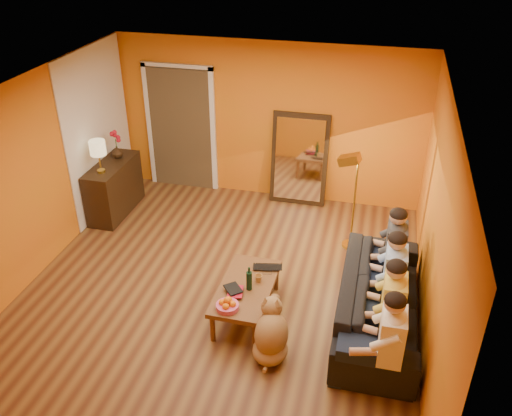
% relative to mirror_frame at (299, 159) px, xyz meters
% --- Properties ---
extents(room_shell, '(5.00, 5.50, 2.60)m').
position_rel_mirror_frame_xyz_m(room_shell, '(-0.55, -2.26, 0.54)').
color(room_shell, brown).
rests_on(room_shell, ground).
extents(white_accent, '(0.02, 1.90, 2.58)m').
position_rel_mirror_frame_xyz_m(white_accent, '(-3.04, -0.88, 0.54)').
color(white_accent, white).
rests_on(white_accent, wall_left).
extents(doorway_recess, '(1.06, 0.30, 2.10)m').
position_rel_mirror_frame_xyz_m(doorway_recess, '(-2.05, 0.20, 0.29)').
color(doorway_recess, '#3F2D19').
rests_on(doorway_recess, floor).
extents(door_jamb_left, '(0.08, 0.06, 2.20)m').
position_rel_mirror_frame_xyz_m(door_jamb_left, '(-2.62, 0.08, 0.29)').
color(door_jamb_left, white).
rests_on(door_jamb_left, wall_back).
extents(door_jamb_right, '(0.08, 0.06, 2.20)m').
position_rel_mirror_frame_xyz_m(door_jamb_right, '(-1.48, 0.08, 0.29)').
color(door_jamb_right, white).
rests_on(door_jamb_right, wall_back).
extents(door_header, '(1.22, 0.06, 0.08)m').
position_rel_mirror_frame_xyz_m(door_header, '(-2.05, 0.08, 1.36)').
color(door_header, white).
rests_on(door_header, wall_back).
extents(mirror_frame, '(0.92, 0.27, 1.51)m').
position_rel_mirror_frame_xyz_m(mirror_frame, '(0.00, 0.00, 0.00)').
color(mirror_frame, '#2F200F').
rests_on(mirror_frame, floor).
extents(mirror_glass, '(0.78, 0.21, 1.35)m').
position_rel_mirror_frame_xyz_m(mirror_glass, '(0.00, -0.04, 0.00)').
color(mirror_glass, white).
rests_on(mirror_glass, mirror_frame).
extents(sideboard, '(0.44, 1.18, 0.85)m').
position_rel_mirror_frame_xyz_m(sideboard, '(-2.79, -1.08, -0.34)').
color(sideboard, '#2F200F').
rests_on(sideboard, floor).
extents(table_lamp, '(0.24, 0.24, 0.51)m').
position_rel_mirror_frame_xyz_m(table_lamp, '(-2.79, -1.38, 0.34)').
color(table_lamp, beige).
rests_on(table_lamp, sideboard).
extents(sofa, '(2.32, 0.91, 0.68)m').
position_rel_mirror_frame_xyz_m(sofa, '(1.45, -2.77, -0.42)').
color(sofa, black).
rests_on(sofa, floor).
extents(coffee_table, '(0.63, 1.22, 0.42)m').
position_rel_mirror_frame_xyz_m(coffee_table, '(-0.11, -2.99, -0.55)').
color(coffee_table, brown).
rests_on(coffee_table, floor).
extents(floor_lamp, '(0.34, 0.29, 1.44)m').
position_rel_mirror_frame_xyz_m(floor_lamp, '(0.99, -1.19, -0.04)').
color(floor_lamp, gold).
rests_on(floor_lamp, floor).
extents(dog, '(0.46, 0.65, 0.71)m').
position_rel_mirror_frame_xyz_m(dog, '(0.34, -3.60, -0.40)').
color(dog, '#A6764B').
rests_on(dog, floor).
extents(person_far_left, '(0.70, 0.44, 1.22)m').
position_rel_mirror_frame_xyz_m(person_far_left, '(1.58, -3.77, -0.15)').
color(person_far_left, white).
rests_on(person_far_left, sofa).
extents(person_mid_left, '(0.70, 0.44, 1.22)m').
position_rel_mirror_frame_xyz_m(person_mid_left, '(1.58, -3.22, -0.15)').
color(person_mid_left, '#DEC14A').
rests_on(person_mid_left, sofa).
extents(person_mid_right, '(0.70, 0.44, 1.22)m').
position_rel_mirror_frame_xyz_m(person_mid_right, '(1.58, -2.67, -0.15)').
color(person_mid_right, '#98B9EB').
rests_on(person_mid_right, sofa).
extents(person_far_right, '(0.70, 0.44, 1.22)m').
position_rel_mirror_frame_xyz_m(person_far_right, '(1.58, -2.12, -0.15)').
color(person_far_right, '#333338').
rests_on(person_far_right, sofa).
extents(fruit_bowl, '(0.26, 0.26, 0.16)m').
position_rel_mirror_frame_xyz_m(fruit_bowl, '(-0.21, -3.44, -0.26)').
color(fruit_bowl, '#C94772').
rests_on(fruit_bowl, coffee_table).
extents(wine_bottle, '(0.07, 0.07, 0.31)m').
position_rel_mirror_frame_xyz_m(wine_bottle, '(-0.06, -3.04, -0.18)').
color(wine_bottle, black).
rests_on(wine_bottle, coffee_table).
extents(tumbler, '(0.10, 0.10, 0.09)m').
position_rel_mirror_frame_xyz_m(tumbler, '(0.01, -2.87, -0.30)').
color(tumbler, '#B27F3F').
rests_on(tumbler, coffee_table).
extents(laptop, '(0.40, 0.30, 0.03)m').
position_rel_mirror_frame_xyz_m(laptop, '(0.07, -2.64, -0.33)').
color(laptop, black).
rests_on(laptop, coffee_table).
extents(book_lower, '(0.23, 0.27, 0.02)m').
position_rel_mirror_frame_xyz_m(book_lower, '(-0.29, -3.19, -0.33)').
color(book_lower, '#2F200F').
rests_on(book_lower, coffee_table).
extents(book_mid, '(0.21, 0.26, 0.02)m').
position_rel_mirror_frame_xyz_m(book_mid, '(-0.28, -3.18, -0.31)').
color(book_mid, '#B4142A').
rests_on(book_mid, book_lower).
extents(book_upper, '(0.27, 0.28, 0.02)m').
position_rel_mirror_frame_xyz_m(book_upper, '(-0.29, -3.20, -0.29)').
color(book_upper, black).
rests_on(book_upper, book_mid).
extents(vase, '(0.18, 0.18, 0.19)m').
position_rel_mirror_frame_xyz_m(vase, '(-2.79, -0.83, 0.18)').
color(vase, '#2F200F').
rests_on(vase, sideboard).
extents(flowers, '(0.17, 0.17, 0.48)m').
position_rel_mirror_frame_xyz_m(flowers, '(-2.79, -0.83, 0.45)').
color(flowers, '#B4142A').
rests_on(flowers, vase).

